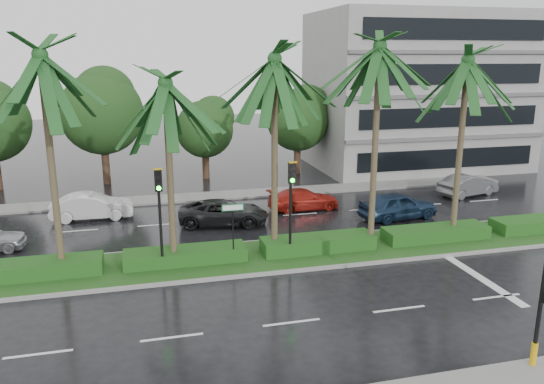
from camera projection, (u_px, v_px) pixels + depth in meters
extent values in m
plane|color=black|center=(259.00, 267.00, 22.64)|extent=(120.00, 120.00, 0.00)
cube|color=slate|center=(217.00, 196.00, 33.89)|extent=(40.00, 2.00, 0.12)
cube|color=gray|center=(254.00, 257.00, 23.57)|extent=(36.00, 4.00, 0.14)
cube|color=#1C4D19|center=(254.00, 256.00, 23.55)|extent=(35.60, 3.70, 0.02)
cube|color=#154C19|center=(36.00, 269.00, 21.33)|extent=(5.20, 1.40, 0.60)
cube|color=#154C19|center=(186.00, 255.00, 22.76)|extent=(5.20, 1.40, 0.60)
cube|color=#154C19|center=(318.00, 243.00, 24.18)|extent=(5.20, 1.40, 0.60)
cube|color=#154C19|center=(435.00, 233.00, 25.61)|extent=(5.20, 1.40, 0.60)
cube|color=#154C19|center=(541.00, 224.00, 27.03)|extent=(5.20, 1.40, 0.60)
cube|color=silver|center=(38.00, 354.00, 16.05)|extent=(2.00, 0.12, 0.01)
cube|color=silver|center=(78.00, 231.00, 27.31)|extent=(2.00, 0.12, 0.01)
cube|color=silver|center=(172.00, 337.00, 17.00)|extent=(2.00, 0.12, 0.01)
cube|color=silver|center=(157.00, 225.00, 28.26)|extent=(2.00, 0.12, 0.01)
cube|color=silver|center=(292.00, 322.00, 17.95)|extent=(2.00, 0.12, 0.01)
cube|color=silver|center=(231.00, 219.00, 29.21)|extent=(2.00, 0.12, 0.01)
cube|color=silver|center=(399.00, 309.00, 18.90)|extent=(2.00, 0.12, 0.01)
cube|color=silver|center=(300.00, 214.00, 30.16)|extent=(2.00, 0.12, 0.01)
cube|color=silver|center=(496.00, 297.00, 19.85)|extent=(2.00, 0.12, 0.01)
cube|color=silver|center=(365.00, 209.00, 31.11)|extent=(2.00, 0.12, 0.01)
cube|color=silver|center=(426.00, 205.00, 32.06)|extent=(2.00, 0.12, 0.01)
cube|color=silver|center=(484.00, 200.00, 33.01)|extent=(2.00, 0.12, 0.01)
cube|color=silver|center=(476.00, 275.00, 21.85)|extent=(0.40, 6.00, 0.01)
cylinder|color=#49402A|center=(52.00, 169.00, 20.65)|extent=(0.28, 0.28, 8.66)
cylinder|color=#49402A|center=(62.00, 267.00, 21.68)|extent=(0.40, 0.40, 0.44)
cylinder|color=#49402A|center=(170.00, 177.00, 21.67)|extent=(0.28, 0.28, 7.58)
cylinder|color=#49402A|center=(174.00, 259.00, 22.56)|extent=(0.40, 0.40, 0.44)
cylinder|color=#49402A|center=(275.00, 160.00, 22.90)|extent=(0.28, 0.28, 8.51)
cylinder|color=#49402A|center=(274.00, 247.00, 23.92)|extent=(0.40, 0.40, 0.44)
cylinder|color=#49402A|center=(375.00, 151.00, 23.53)|extent=(0.28, 0.28, 9.03)
cylinder|color=#49402A|center=(370.00, 242.00, 24.61)|extent=(0.40, 0.40, 0.44)
cylinder|color=#49402A|center=(460.00, 152.00, 24.96)|extent=(0.28, 0.28, 8.44)
cylinder|color=#49402A|center=(453.00, 232.00, 25.96)|extent=(0.40, 0.40, 0.44)
cylinder|color=black|center=(540.00, 311.00, 14.89)|extent=(0.12, 0.12, 3.40)
cylinder|color=gold|center=(534.00, 354.00, 15.22)|extent=(0.18, 0.18, 0.70)
cylinder|color=black|center=(161.00, 231.00, 21.61)|extent=(0.12, 0.12, 3.40)
cube|color=black|center=(158.00, 180.00, 20.90)|extent=(0.30, 0.18, 0.90)
cube|color=gold|center=(158.00, 169.00, 20.67)|extent=(0.34, 0.12, 0.06)
cylinder|color=black|center=(158.00, 173.00, 20.73)|extent=(0.18, 0.04, 0.18)
cylinder|color=black|center=(158.00, 181.00, 20.80)|extent=(0.18, 0.04, 0.18)
cylinder|color=#0CE519|center=(159.00, 188.00, 20.88)|extent=(0.18, 0.04, 0.18)
cylinder|color=black|center=(290.00, 221.00, 22.91)|extent=(0.12, 0.12, 3.40)
cube|color=black|center=(292.00, 173.00, 22.20)|extent=(0.30, 0.18, 0.90)
cube|color=gold|center=(293.00, 162.00, 21.97)|extent=(0.34, 0.12, 0.06)
cylinder|color=black|center=(293.00, 166.00, 22.04)|extent=(0.18, 0.04, 0.18)
cylinder|color=black|center=(293.00, 173.00, 22.11)|extent=(0.18, 0.04, 0.18)
cylinder|color=#0CE519|center=(293.00, 180.00, 22.19)|extent=(0.18, 0.04, 0.18)
cylinder|color=black|center=(233.00, 233.00, 22.51)|extent=(0.06, 0.06, 2.60)
cube|color=#0C5926|center=(233.00, 207.00, 22.20)|extent=(0.95, 0.04, 0.30)
cube|color=white|center=(233.00, 208.00, 22.17)|extent=(0.85, 0.01, 0.22)
cylinder|color=#342418|center=(106.00, 164.00, 37.06)|extent=(0.52, 0.52, 2.73)
sphere|color=#173815|center=(102.00, 113.00, 36.17)|extent=(5.63, 5.63, 5.63)
sphere|color=#173815|center=(101.00, 97.00, 36.18)|extent=(4.22, 4.22, 4.22)
cylinder|color=#342418|center=(206.00, 165.00, 38.82)|extent=(0.52, 0.52, 2.01)
sphere|color=#173815|center=(205.00, 129.00, 38.16)|extent=(4.14, 4.14, 4.14)
sphere|color=#173815|center=(204.00, 117.00, 38.24)|extent=(3.10, 3.10, 3.10)
cylinder|color=#342418|center=(297.00, 159.00, 40.45)|extent=(0.52, 0.52, 2.25)
sphere|color=#173815|center=(298.00, 120.00, 39.71)|extent=(4.63, 4.63, 4.63)
sphere|color=#173815|center=(297.00, 108.00, 39.77)|extent=(3.47, 3.47, 3.47)
cylinder|color=#342418|center=(382.00, 152.00, 42.06)|extent=(0.52, 0.52, 2.66)
sphere|color=#173815|center=(384.00, 108.00, 41.19)|extent=(5.48, 5.48, 5.48)
sphere|color=#173815|center=(383.00, 94.00, 41.21)|extent=(4.11, 4.11, 4.11)
cube|color=gray|center=(417.00, 91.00, 42.07)|extent=(16.00, 10.00, 12.00)
imported|color=silver|center=(92.00, 206.00, 29.17)|extent=(1.54, 4.37, 1.44)
imported|color=black|center=(224.00, 212.00, 28.24)|extent=(3.09, 5.07, 1.31)
imported|color=maroon|center=(304.00, 199.00, 31.00)|extent=(1.84, 4.26, 1.22)
imported|color=#172B46|center=(398.00, 205.00, 29.21)|extent=(2.32, 4.58, 1.50)
imported|color=#545759|center=(468.00, 185.00, 34.03)|extent=(2.45, 4.40, 1.37)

